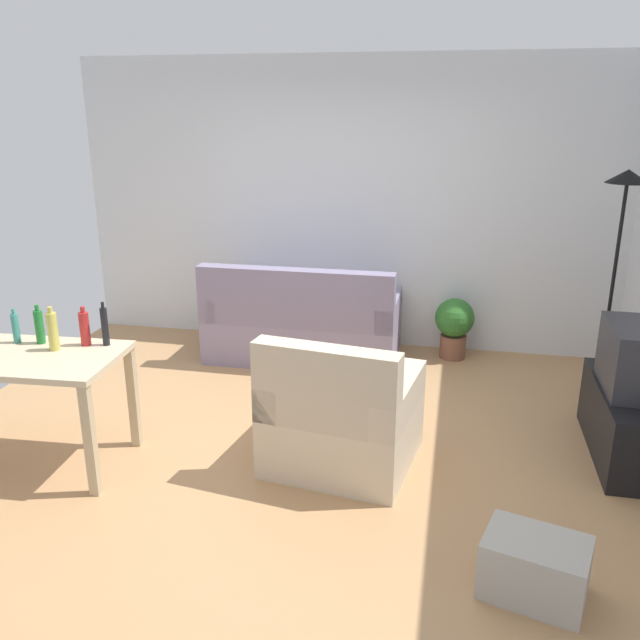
{
  "coord_description": "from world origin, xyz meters",
  "views": [
    {
      "loc": [
        1.05,
        -4.02,
        2.26
      ],
      "look_at": [
        0.1,
        0.5,
        0.75
      ],
      "focal_mm": 37.09,
      "sensor_mm": 36.0,
      "label": 1
    }
  ],
  "objects_px": {
    "bottle_squat": "(53,331)",
    "bottle_red": "(85,328)",
    "storage_box": "(535,567)",
    "bottle_green": "(39,326)",
    "bottle_tall": "(16,328)",
    "potted_plant": "(454,324)",
    "armchair": "(340,420)",
    "tv": "(639,358)",
    "torchiere_lamp": "(621,223)",
    "desk": "(26,370)",
    "bottle_dark": "(105,326)",
    "tv_stand": "(629,423)",
    "couch": "(302,327)"
  },
  "relations": [
    {
      "from": "couch",
      "to": "potted_plant",
      "type": "relative_size",
      "value": 3.05
    },
    {
      "from": "armchair",
      "to": "bottle_green",
      "type": "bearing_deg",
      "value": 13.18
    },
    {
      "from": "bottle_dark",
      "to": "storage_box",
      "type": "bearing_deg",
      "value": -18.55
    },
    {
      "from": "tv",
      "to": "bottle_dark",
      "type": "relative_size",
      "value": 2.05
    },
    {
      "from": "storage_box",
      "to": "bottle_green",
      "type": "xyz_separation_m",
      "value": [
        -3.11,
        0.84,
        0.73
      ]
    },
    {
      "from": "tv",
      "to": "bottle_squat",
      "type": "bearing_deg",
      "value": 101.88
    },
    {
      "from": "tv_stand",
      "to": "bottle_green",
      "type": "xyz_separation_m",
      "value": [
        -3.84,
        -0.68,
        0.64
      ]
    },
    {
      "from": "armchair",
      "to": "bottle_red",
      "type": "distance_m",
      "value": 1.77
    },
    {
      "from": "bottle_squat",
      "to": "bottle_red",
      "type": "bearing_deg",
      "value": 40.05
    },
    {
      "from": "bottle_squat",
      "to": "bottle_green",
      "type": "bearing_deg",
      "value": 149.5
    },
    {
      "from": "desk",
      "to": "bottle_green",
      "type": "height_order",
      "value": "bottle_green"
    },
    {
      "from": "potted_plant",
      "to": "bottle_red",
      "type": "distance_m",
      "value": 3.31
    },
    {
      "from": "couch",
      "to": "tv",
      "type": "distance_m",
      "value": 2.89
    },
    {
      "from": "desk",
      "to": "storage_box",
      "type": "bearing_deg",
      "value": -14.92
    },
    {
      "from": "tv",
      "to": "storage_box",
      "type": "height_order",
      "value": "tv"
    },
    {
      "from": "couch",
      "to": "tv_stand",
      "type": "xyz_separation_m",
      "value": [
        2.55,
        -1.3,
        -0.07
      ]
    },
    {
      "from": "torchiere_lamp",
      "to": "potted_plant",
      "type": "distance_m",
      "value": 1.72
    },
    {
      "from": "potted_plant",
      "to": "storage_box",
      "type": "xyz_separation_m",
      "value": [
        0.44,
        -3.13,
        -0.18
      ]
    },
    {
      "from": "armchair",
      "to": "tv",
      "type": "bearing_deg",
      "value": -156.02
    },
    {
      "from": "bottle_green",
      "to": "bottle_red",
      "type": "relative_size",
      "value": 1.0
    },
    {
      "from": "potted_plant",
      "to": "tv_stand",
      "type": "bearing_deg",
      "value": -53.87
    },
    {
      "from": "couch",
      "to": "torchiere_lamp",
      "type": "height_order",
      "value": "torchiere_lamp"
    },
    {
      "from": "storage_box",
      "to": "bottle_dark",
      "type": "relative_size",
      "value": 1.64
    },
    {
      "from": "bottle_green",
      "to": "armchair",
      "type": "bearing_deg",
      "value": 4.69
    },
    {
      "from": "bottle_tall",
      "to": "torchiere_lamp",
      "type": "bearing_deg",
      "value": 22.73
    },
    {
      "from": "tv",
      "to": "desk",
      "type": "relative_size",
      "value": 0.48
    },
    {
      "from": "storage_box",
      "to": "bottle_tall",
      "type": "xyz_separation_m",
      "value": [
        -3.27,
        0.82,
        0.71
      ]
    },
    {
      "from": "torchiere_lamp",
      "to": "desk",
      "type": "distance_m",
      "value": 4.33
    },
    {
      "from": "storage_box",
      "to": "bottle_green",
      "type": "bearing_deg",
      "value": 164.87
    },
    {
      "from": "tv",
      "to": "bottle_squat",
      "type": "xyz_separation_m",
      "value": [
        -3.69,
        -0.78,
        0.19
      ]
    },
    {
      "from": "tv",
      "to": "bottle_red",
      "type": "xyz_separation_m",
      "value": [
        -3.54,
        -0.65,
        0.18
      ]
    },
    {
      "from": "couch",
      "to": "bottle_squat",
      "type": "xyz_separation_m",
      "value": [
        -1.14,
        -2.07,
        0.58
      ]
    },
    {
      "from": "desk",
      "to": "potted_plant",
      "type": "xyz_separation_m",
      "value": [
        2.66,
        2.5,
        -0.32
      ]
    },
    {
      "from": "tv_stand",
      "to": "torchiere_lamp",
      "type": "distance_m",
      "value": 1.53
    },
    {
      "from": "potted_plant",
      "to": "armchair",
      "type": "height_order",
      "value": "armchair"
    },
    {
      "from": "torchiere_lamp",
      "to": "desk",
      "type": "height_order",
      "value": "torchiere_lamp"
    },
    {
      "from": "bottle_green",
      "to": "potted_plant",
      "type": "bearing_deg",
      "value": 40.61
    },
    {
      "from": "bottle_tall",
      "to": "bottle_squat",
      "type": "height_order",
      "value": "bottle_squat"
    },
    {
      "from": "bottle_squat",
      "to": "desk",
      "type": "bearing_deg",
      "value": -142.84
    },
    {
      "from": "torchiere_lamp",
      "to": "bottle_dark",
      "type": "bearing_deg",
      "value": -154.83
    },
    {
      "from": "tv_stand",
      "to": "storage_box",
      "type": "relative_size",
      "value": 2.29
    },
    {
      "from": "bottle_dark",
      "to": "tv_stand",
      "type": "bearing_deg",
      "value": 10.4
    },
    {
      "from": "desk",
      "to": "armchair",
      "type": "distance_m",
      "value": 2.03
    },
    {
      "from": "storage_box",
      "to": "couch",
      "type": "bearing_deg",
      "value": 122.72
    },
    {
      "from": "tv",
      "to": "bottle_squat",
      "type": "distance_m",
      "value": 3.77
    },
    {
      "from": "tv",
      "to": "tv_stand",
      "type": "bearing_deg",
      "value": 90.0
    },
    {
      "from": "armchair",
      "to": "bottle_dark",
      "type": "bearing_deg",
      "value": 12.46
    },
    {
      "from": "torchiere_lamp",
      "to": "bottle_red",
      "type": "xyz_separation_m",
      "value": [
        -3.54,
        -1.63,
        -0.54
      ]
    },
    {
      "from": "desk",
      "to": "bottle_green",
      "type": "distance_m",
      "value": 0.31
    },
    {
      "from": "tv_stand",
      "to": "bottle_dark",
      "type": "height_order",
      "value": "bottle_dark"
    }
  ]
}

